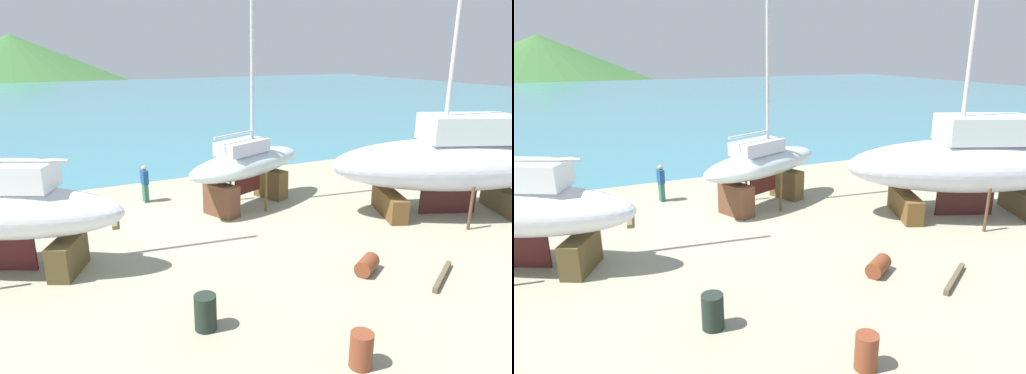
{
  "view_description": "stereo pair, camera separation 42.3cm",
  "coord_description": "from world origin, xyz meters",
  "views": [
    {
      "loc": [
        -6.03,
        -16.76,
        6.87
      ],
      "look_at": [
        1.48,
        -1.39,
        1.65
      ],
      "focal_mm": 31.74,
      "sensor_mm": 36.0,
      "label": 1
    },
    {
      "loc": [
        -5.65,
        -16.95,
        6.87
      ],
      "look_at": [
        1.48,
        -1.39,
        1.65
      ],
      "focal_mm": 31.74,
      "sensor_mm": 36.0,
      "label": 2
    }
  ],
  "objects": [
    {
      "name": "sailboat_far_slipway",
      "position": [
        2.2,
        0.99,
        1.91
      ],
      "size": [
        6.89,
        4.39,
        11.52
      ],
      "rotation": [
        0.0,
        0.0,
        0.4
      ],
      "color": "brown",
      "rests_on": "ground"
    },
    {
      "name": "timber_short_cross",
      "position": [
        4.75,
        -7.94,
        0.09
      ],
      "size": [
        1.88,
        1.22,
        0.18
      ],
      "primitive_type": "cube",
      "rotation": [
        0.0,
        0.0,
        0.55
      ],
      "color": "brown",
      "rests_on": "ground"
    },
    {
      "name": "barrel_blue_faded",
      "position": [
        12.18,
        1.56,
        0.38
      ],
      "size": [
        0.8,
        0.8,
        0.76
      ],
      "primitive_type": "cylinder",
      "rotation": [
        0.0,
        0.0,
        0.73
      ],
      "color": "maroon",
      "rests_on": "ground"
    },
    {
      "name": "worker",
      "position": [
        -1.84,
        3.59,
        0.91
      ],
      "size": [
        0.3,
        0.47,
        1.75
      ],
      "rotation": [
        0.0,
        0.0,
        0.14
      ],
      "color": "#326854",
      "rests_on": "ground"
    },
    {
      "name": "headland_hill",
      "position": [
        -10.55,
        172.88,
        0.0
      ],
      "size": [
        115.2,
        115.2,
        24.11
      ],
      "primitive_type": "cone",
      "color": "#396933",
      "rests_on": "ground"
    },
    {
      "name": "barrel_tipped_center",
      "position": [
        -0.14,
        -10.07,
        0.43
      ],
      "size": [
        0.74,
        0.74,
        0.86
      ],
      "primitive_type": "cylinder",
      "rotation": [
        0.0,
        0.0,
        2.29
      ],
      "color": "brown",
      "rests_on": "ground"
    },
    {
      "name": "sailboat_mid_port",
      "position": [
        9.65,
        -3.73,
        2.31
      ],
      "size": [
        10.84,
        7.11,
        16.9
      ],
      "rotation": [
        0.0,
        0.0,
        2.75
      ],
      "color": "brown",
      "rests_on": "ground"
    },
    {
      "name": "timber_plank_far",
      "position": [
        -3.6,
        1.74,
        0.08
      ],
      "size": [
        0.5,
        2.18,
        0.15
      ],
      "primitive_type": "cube",
      "rotation": [
        0.0,
        0.0,
        1.43
      ],
      "color": "brown",
      "rests_on": "ground"
    },
    {
      "name": "sailboat_large_starboard",
      "position": [
        -7.37,
        -1.48,
        2.07
      ],
      "size": [
        7.91,
        5.43,
        13.67
      ],
      "rotation": [
        0.0,
        0.0,
        2.67
      ],
      "color": "brown",
      "rests_on": "ground"
    },
    {
      "name": "barrel_tipped_left",
      "position": [
        2.9,
        -6.56,
        0.27
      ],
      "size": [
        1.08,
        0.95,
        0.53
      ],
      "primitive_type": "cylinder",
      "rotation": [
        1.57,
        0.0,
        2.13
      ],
      "color": "brown",
      "rests_on": "ground"
    },
    {
      "name": "barrel_tipped_right",
      "position": [
        -2.78,
        -7.18,
        0.47
      ],
      "size": [
        0.7,
        0.7,
        0.95
      ],
      "primitive_type": "cylinder",
      "rotation": [
        0.0,
        0.0,
        0.27
      ],
      "color": "#212C24",
      "rests_on": "ground"
    },
    {
      "name": "ground_plane",
      "position": [
        0.0,
        -3.79,
        0.0
      ],
      "size": [
        42.58,
        42.58,
        0.0
      ],
      "primitive_type": "plane",
      "color": "#9A977E"
    },
    {
      "name": "barrel_tar_black",
      "position": [
        13.33,
        0.98,
        0.27
      ],
      "size": [
        0.99,
        0.88,
        0.53
      ],
      "primitive_type": "cylinder",
      "rotation": [
        1.57,
        0.0,
        2.1
      ],
      "color": "brown",
      "rests_on": "ground"
    },
    {
      "name": "sea_water",
      "position": [
        0.0,
        50.56,
        0.0
      ],
      "size": [
        153.73,
        87.41,
        0.01
      ],
      "primitive_type": "cube",
      "color": "teal",
      "rests_on": "ground"
    }
  ]
}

